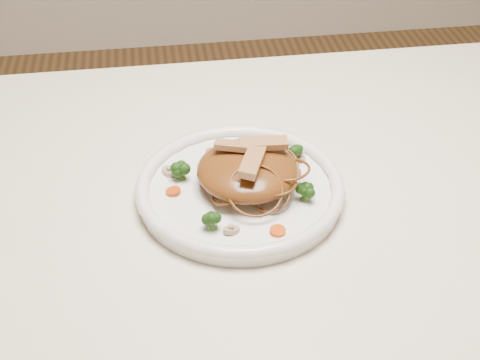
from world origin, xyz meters
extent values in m
cube|color=beige|center=(0.00, 0.00, 0.73)|extent=(1.20, 0.80, 0.04)
cylinder|color=brown|center=(0.54, 0.34, 0.35)|extent=(0.06, 0.06, 0.71)
cylinder|color=white|center=(-0.05, -0.02, 0.76)|extent=(0.39, 0.39, 0.02)
ellipsoid|color=#5D3511|center=(-0.04, -0.01, 0.79)|extent=(0.19, 0.19, 0.05)
cube|color=tan|center=(-0.02, 0.01, 0.82)|extent=(0.07, 0.02, 0.01)
cube|color=tan|center=(-0.06, 0.01, 0.82)|extent=(0.06, 0.04, 0.01)
cube|color=tan|center=(-0.04, -0.03, 0.82)|extent=(0.05, 0.08, 0.01)
cylinder|color=#C43A07|center=(0.02, 0.08, 0.77)|extent=(0.02, 0.02, 0.00)
cylinder|color=#C43A07|center=(-0.15, -0.01, 0.77)|extent=(0.03, 0.03, 0.00)
cylinder|color=#C43A07|center=(0.03, 0.00, 0.77)|extent=(0.02, 0.02, 0.00)
cylinder|color=#C43A07|center=(-0.09, 0.07, 0.77)|extent=(0.02, 0.02, 0.00)
cylinder|color=#C43A07|center=(-0.02, -0.12, 0.77)|extent=(0.02, 0.02, 0.00)
cylinder|color=tan|center=(-0.08, -0.11, 0.77)|extent=(0.03, 0.03, 0.01)
cylinder|color=tan|center=(0.04, 0.04, 0.77)|extent=(0.02, 0.02, 0.01)
cylinder|color=tan|center=(-0.15, 0.03, 0.77)|extent=(0.04, 0.04, 0.01)
cylinder|color=tan|center=(0.01, 0.09, 0.77)|extent=(0.03, 0.03, 0.01)
camera|label=1|loc=(-0.16, -0.76, 1.36)|focal=50.47mm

